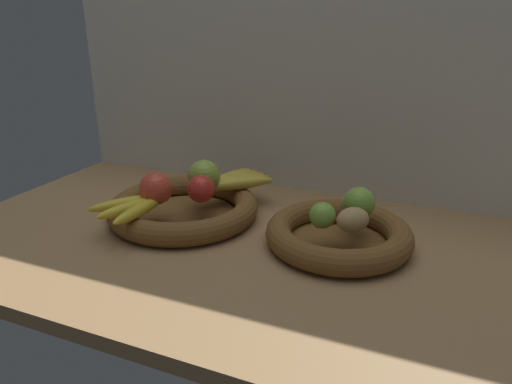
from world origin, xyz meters
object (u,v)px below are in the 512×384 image
Objects in this scene: fruit_bowl_left at (184,208)px; lime_far at (359,203)px; apple_red_right at (201,189)px; banana_bunch_back at (233,181)px; lime_near at (322,215)px; fruit_bowl_right at (338,234)px; banana_bunch_front at (134,206)px; chili_pepper at (344,220)px; potato_small at (353,220)px; apple_red_front at (156,188)px; potato_back at (354,205)px; apple_green_back at (204,176)px.

lime_far is at bearing 5.62° from fruit_bowl_left.
fruit_bowl_left is 8.29cm from apple_red_right.
lime_near is at bearing -29.52° from banana_bunch_back.
apple_red_right is at bearing -171.82° from lime_far.
banana_bunch_front reaches higher than fruit_bowl_right.
chili_pepper is (-1.90, -5.25, -2.25)cm from lime_far.
chili_pepper is (43.92, 10.56, -0.24)cm from banana_bunch_front.
potato_small is 1.26× the size of lime_near.
lime_near is (38.22, 1.97, -1.05)cm from apple_red_front.
banana_bunch_back is at bearing 167.90° from potato_back.
lime_far is 0.56× the size of chili_pepper.
potato_small is at bearing -3.66° from apple_red_right.
apple_green_back is 8.15cm from banana_bunch_back.
lime_far reaches higher than banana_bunch_back.
fruit_bowl_right is 4.57× the size of lime_far.
fruit_bowl_right is 41.84cm from apple_red_front.
apple_red_front is (-3.29, -5.97, 6.59)cm from fruit_bowl_left.
apple_red_right reaches higher than lime_near.
fruit_bowl_right is 44.51cm from banana_bunch_front.
fruit_bowl_right is 3.87× the size of apple_green_back.
potato_small is at bearing 3.45° from apple_red_front.
banana_bunch_front is 2.67× the size of lime_far.
banana_bunch_back is at bearing 51.54° from apple_green_back.
chili_pepper reaches higher than fruit_bowl_left.
fruit_bowl_left is at bearing 145.17° from chili_pepper.
potato_small is 0.57× the size of chili_pepper.
potato_back is (42.95, 10.52, -1.25)cm from apple_red_front.
chili_pepper is at bearing 6.40° from apple_red_front.
lime_far reaches higher than apple_red_right.
fruit_bowl_right is 4.11× the size of apple_red_front.
banana_bunch_front is at bearing -115.10° from apple_green_back.
lime_far is (5.78, 8.01, 0.67)cm from lime_near.
fruit_bowl_right is at bearing 135.00° from potato_small.
lime_far reaches higher than banana_bunch_front.
potato_small is (40.91, -3.31, 5.33)cm from fruit_bowl_left.
lime_far is (44.00, 9.98, -0.38)cm from apple_red_front.
fruit_bowl_left is 1.16× the size of fruit_bowl_right.
chili_pepper reaches higher than fruit_bowl_right.
banana_bunch_front is (-42.71, -11.80, 4.20)cm from fruit_bowl_right.
apple_green_back reaches higher than banana_bunch_back.
apple_green_back is 1.27× the size of potato_back.
apple_red_front is 45.12cm from lime_far.
apple_green_back is at bearing 167.19° from potato_small.
chili_pepper is (42.10, 4.73, -2.62)cm from apple_red_front.
banana_bunch_front is (-5.11, -11.80, 4.21)cm from fruit_bowl_left.
apple_green_back is at bearing 177.99° from lime_far.
fruit_bowl_right is 4.92× the size of potato_back.
banana_bunch_back reaches higher than chili_pepper.
banana_bunch_back is 2.91× the size of lime_far.
fruit_bowl_left is 41.38cm from lime_far.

